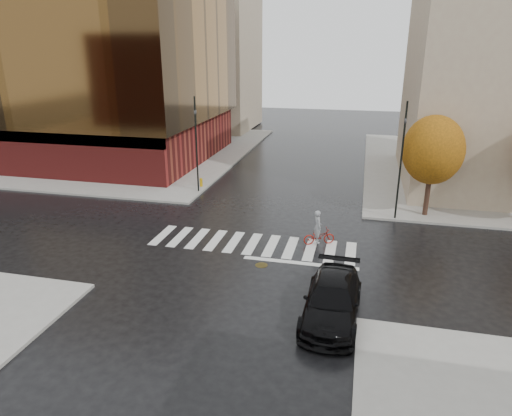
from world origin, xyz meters
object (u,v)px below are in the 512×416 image
Objects in this scene: cyclist at (318,233)px; traffic_light_nw at (196,139)px; traffic_light_ne at (402,154)px; fire_hydrant at (201,182)px; sedan at (332,300)px.

cyclist is 0.28× the size of traffic_light_nw.
traffic_light_nw is 0.96× the size of traffic_light_ne.
traffic_light_nw is 3.82m from fire_hydrant.
traffic_light_ne reaches higher than fire_hydrant.
sedan is at bearing 79.70° from traffic_light_ne.
traffic_light_ne is at bearing 77.54° from sedan.
sedan is 0.78× the size of traffic_light_nw.
sedan is 18.87m from traffic_light_nw.
sedan is 0.74× the size of traffic_light_ne.
traffic_light_nw is (-9.94, 7.48, 3.47)m from cyclist.
fire_hydrant is (-0.20, 1.17, -3.63)m from traffic_light_nw.
traffic_light_nw reaches higher than sedan.
sedan is at bearing -54.28° from fire_hydrant.
cyclist reaches higher than fire_hydrant.
traffic_light_nw reaches higher than fire_hydrant.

